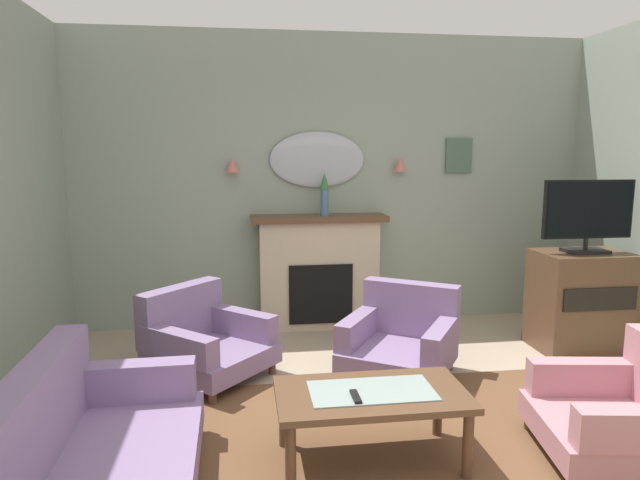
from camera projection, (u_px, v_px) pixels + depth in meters
wall_back at (334, 182)px, 5.80m from camera, size 6.26×0.10×2.97m
patterned_rug at (411, 461)px, 3.28m from camera, size 3.20×2.40×0.01m
fireplace at (319, 273)px, 5.71m from camera, size 1.36×0.36×1.16m
mantel_vase_left at (324, 192)px, 5.55m from camera, size 0.10×0.10×0.42m
wall_mirror at (317, 160)px, 5.66m from camera, size 0.96×0.06×0.56m
wall_sconce_left at (232, 165)px, 5.51m from camera, size 0.14×0.14×0.14m
wall_sconce_right at (400, 164)px, 5.74m from camera, size 0.14×0.14×0.14m
framed_picture at (459, 155)px, 5.87m from camera, size 0.28×0.03×0.36m
coffee_table at (372, 400)px, 3.22m from camera, size 1.10×0.60×0.45m
tv_remote at (356, 397)px, 3.11m from camera, size 0.04×0.16×0.02m
floral_couch at (81, 465)px, 2.68m from camera, size 0.89×1.73×0.76m
armchair_near_fireplace at (402, 337)px, 4.54m from camera, size 1.12×1.12×0.71m
armchair_beside_couch at (627, 411)px, 3.26m from camera, size 0.93×0.92×0.71m
armchair_by_coffee_table at (203, 339)px, 4.50m from camera, size 1.14×1.14×0.71m
tv_cabinet at (580, 301)px, 5.10m from camera, size 0.80×0.58×0.90m
tv_flatscreen at (588, 214)px, 4.95m from camera, size 0.84×0.24×0.65m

